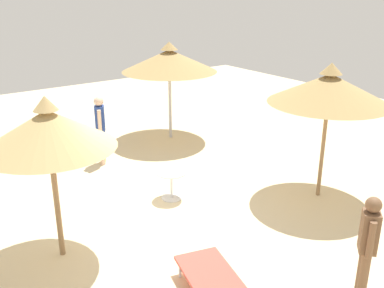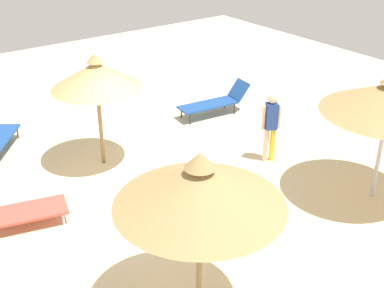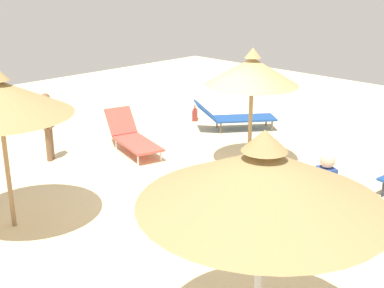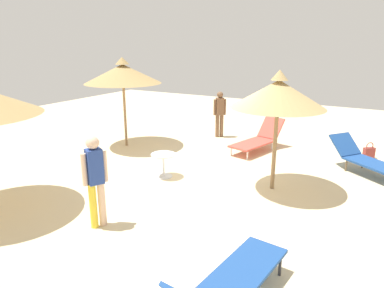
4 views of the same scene
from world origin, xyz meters
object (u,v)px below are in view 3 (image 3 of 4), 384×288
object	(u,v)px
lounge_chair_edge	(132,136)
side_table_round	(188,189)
parasol_umbrella_back	(252,71)
person_standing_center	(48,123)
handbag	(195,114)
person_standing_far_right	(324,199)
lounge_chair_near_right	(233,116)
parasol_umbrella_far_left	(263,178)

from	to	relation	value
lounge_chair_edge	side_table_round	xyz separation A→B (m)	(-3.25, 1.30, 0.03)
parasol_umbrella_back	person_standing_center	size ratio (longest dim) A/B	1.68
parasol_umbrella_back	handbag	size ratio (longest dim) A/B	5.59
parasol_umbrella_back	lounge_chair_edge	world-z (taller)	parasol_umbrella_back
person_standing_far_right	handbag	distance (m)	7.79
side_table_round	person_standing_far_right	bearing A→B (deg)	-172.76
person_standing_center	person_standing_far_right	xyz separation A→B (m)	(-6.70, -0.76, 0.07)
handbag	parasol_umbrella_back	bearing A→B (deg)	153.07
handbag	side_table_round	xyz separation A→B (m)	(-4.07, 4.31, 0.23)
side_table_round	parasol_umbrella_back	bearing A→B (deg)	-76.42
lounge_chair_near_right	handbag	size ratio (longest dim) A/B	4.60
lounge_chair_edge	parasol_umbrella_far_left	bearing A→B (deg)	152.32
lounge_chair_edge	handbag	distance (m)	3.13
parasol_umbrella_back	person_standing_far_right	bearing A→B (deg)	145.21
person_standing_center	person_standing_far_right	world-z (taller)	person_standing_far_right
parasol_umbrella_back	side_table_round	size ratio (longest dim) A/B	4.38
lounge_chair_near_right	handbag	world-z (taller)	lounge_chair_near_right
parasol_umbrella_far_left	person_standing_center	size ratio (longest dim) A/B	1.71
lounge_chair_near_right	person_standing_far_right	bearing A→B (deg)	142.26
lounge_chair_near_right	side_table_round	size ratio (longest dim) A/B	3.61
person_standing_far_right	person_standing_center	bearing A→B (deg)	6.47
parasol_umbrella_back	handbag	world-z (taller)	parasol_umbrella_back
parasol_umbrella_back	person_standing_center	bearing A→B (deg)	40.38
person_standing_far_right	parasol_umbrella_far_left	bearing A→B (deg)	104.95
handbag	lounge_chair_edge	bearing A→B (deg)	105.42
lounge_chair_edge	side_table_round	distance (m)	3.49
parasol_umbrella_back	person_standing_far_right	size ratio (longest dim) A/B	1.58
lounge_chair_near_right	handbag	bearing A→B (deg)	2.50
handbag	lounge_chair_near_right	bearing A→B (deg)	-177.50
lounge_chair_near_right	person_standing_far_right	distance (m)	6.63
lounge_chair_edge	person_standing_far_right	size ratio (longest dim) A/B	1.26
parasol_umbrella_far_left	handbag	bearing A→B (deg)	-41.25
parasol_umbrella_back	parasol_umbrella_far_left	size ratio (longest dim) A/B	0.98
person_standing_far_right	side_table_round	bearing A→B (deg)	7.24
parasol_umbrella_far_left	person_standing_center	distance (m)	7.65
person_standing_far_right	side_table_round	distance (m)	2.66
lounge_chair_edge	lounge_chair_near_right	bearing A→B (deg)	-101.14
person_standing_far_right	handbag	xyz separation A→B (m)	(6.66, -3.98, -0.78)
person_standing_far_right	handbag	bearing A→B (deg)	-30.86
parasol_umbrella_far_left	lounge_chair_edge	xyz separation A→B (m)	(6.47, -3.40, -1.83)
lounge_chair_edge	person_standing_far_right	bearing A→B (deg)	170.56
lounge_chair_edge	person_standing_far_right	xyz separation A→B (m)	(-5.83, 0.97, 0.58)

